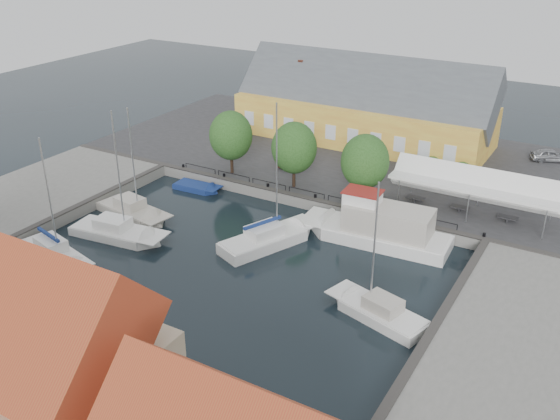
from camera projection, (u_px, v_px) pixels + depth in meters
The scene contains 19 objects.
ground at pixel (241, 256), 48.74m from camera, with size 140.00×140.00×0.00m, color black.
north_quay at pixel (360, 160), 66.50m from camera, with size 56.00×26.00×1.00m, color #2D2D30.
west_quay at pixel (29, 200), 56.99m from camera, with size 12.00×24.00×1.00m, color slate.
east_quay at pixel (532, 354), 36.94m from camera, with size 12.00×24.00×1.00m, color slate.
south_bank at pixel (16, 420), 32.12m from camera, with size 56.00×14.00×1.00m, color slate.
quay_edge_fittings at pixel (273, 220), 51.99m from camera, with size 56.00×24.72×0.40m.
warehouse at pixel (360, 109), 70.20m from camera, with size 28.56×14.00×9.55m.
tent_canopy at pixel (475, 185), 52.12m from camera, with size 14.00×4.00×2.83m.
quay_trees at pixel (294, 148), 56.95m from camera, with size 18.20×4.20×6.30m.
car_silver at pixel (550, 155), 64.46m from camera, with size 1.57×3.89×1.33m, color #929499.
car_red at pixel (293, 160), 63.41m from camera, with size 1.27×3.64×1.20m, color #581C14.
center_sailboat at pixel (268, 241), 50.17m from camera, with size 5.74×9.10×12.22m.
trawler at pixel (380, 231), 50.36m from camera, with size 12.68×4.44×5.00m.
east_boat_b at pixel (378, 314), 41.08m from camera, with size 7.56×4.28×10.09m.
west_boat_b at pixel (133, 213), 55.16m from camera, with size 7.95×3.83×10.57m.
west_boat_c at pixel (117, 234), 51.48m from camera, with size 8.73×3.69×11.45m.
west_boat_d at pixel (55, 256), 48.14m from camera, with size 8.14×4.17×10.63m.
launch_sw at pixel (9, 274), 46.11m from camera, with size 5.70×3.68×0.98m.
launch_nw at pixel (197, 189), 60.53m from camera, with size 4.87×2.14×0.88m.
Camera 1 is at (24.06, -35.25, 24.00)m, focal length 40.00 mm.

